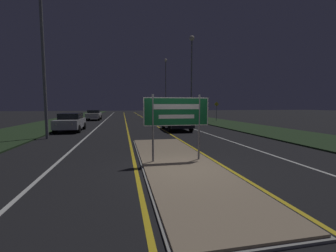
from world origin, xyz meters
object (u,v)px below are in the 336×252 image
highway_sign (177,114)px  car_receding_1 (153,114)px  streetlight_right_far (166,80)px  car_approaching_1 (94,115)px  warning_sign (216,109)px  car_receding_0 (177,121)px  car_approaching_0 (71,122)px  streetlight_left_near (42,36)px  car_receding_2 (161,112)px  streetlight_right_near (192,63)px

highway_sign → car_receding_1: (2.37, 24.16, -0.96)m
streetlight_right_far → car_approaching_1: (-12.01, -9.49, -5.96)m
car_approaching_1 → warning_sign: (15.39, -6.37, 0.78)m
highway_sign → car_receding_0: bearing=76.3°
car_approaching_0 → car_approaching_1: size_ratio=0.98×
streetlight_left_near → car_approaching_0: 6.75m
streetlight_right_far → warning_sign: streetlight_right_far is taller
car_receding_0 → car_receding_2: (3.03, 25.30, -0.02)m
highway_sign → warning_sign: 20.91m
car_receding_2 → car_approaching_1: (-11.32, -10.74, 0.02)m
highway_sign → streetlight_right_far: bearing=79.7°
car_receding_1 → car_receding_2: (3.19, 11.51, -0.05)m
car_approaching_1 → warning_sign: size_ratio=1.73×
car_receding_1 → car_approaching_0: car_receding_1 is taller
streetlight_right_near → car_receding_1: size_ratio=2.30×
streetlight_right_far → streetlight_left_near: bearing=-115.0°
streetlight_right_far → car_approaching_1: streetlight_right_far is taller
highway_sign → warning_sign: bearing=62.6°
car_receding_0 → car_receding_2: size_ratio=0.99×
highway_sign → car_receding_2: size_ratio=0.52×
car_approaching_1 → car_receding_2: bearing=43.5°
streetlight_right_far → highway_sign: bearing=-100.3°
streetlight_left_near → warning_sign: bearing=35.1°
car_approaching_0 → car_receding_2: bearing=64.8°
car_approaching_0 → car_receding_0: bearing=-6.2°
highway_sign → streetlight_right_far: 35.33m
car_receding_2 → car_approaching_0: size_ratio=1.09×
streetlight_left_near → car_receding_0: 10.92m
streetlight_right_near → car_approaching_0: 16.44m
streetlight_right_far → car_approaching_1: 16.42m
streetlight_right_near → streetlight_right_far: bearing=91.6°
car_receding_2 → car_approaching_0: bearing=-115.2°
car_approaching_1 → car_receding_0: bearing=-60.3°
car_receding_0 → warning_sign: 10.86m
car_receding_2 → car_approaching_1: car_receding_2 is taller
streetlight_right_far → car_receding_0: streetlight_right_far is taller
streetlight_right_near → warning_sign: 6.57m
car_receding_0 → car_approaching_0: 8.50m
warning_sign → car_approaching_0: bearing=-154.9°
streetlight_right_far → car_receding_0: (-3.71, -24.05, -5.95)m
streetlight_right_far → car_receding_2: bearing=118.8°
streetlight_right_far → car_approaching_0: size_ratio=2.62×
highway_sign → warning_sign: warning_sign is taller
streetlight_right_far → car_receding_0: size_ratio=2.43×
streetlight_left_near → car_approaching_0: size_ratio=2.46×
car_receding_1 → car_receding_2: car_receding_1 is taller
car_receding_1 → car_approaching_1: size_ratio=1.10×
car_approaching_1 → car_receding_1: bearing=-5.4°
car_receding_0 → streetlight_right_far: bearing=81.2°
highway_sign → car_receding_2: highway_sign is taller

